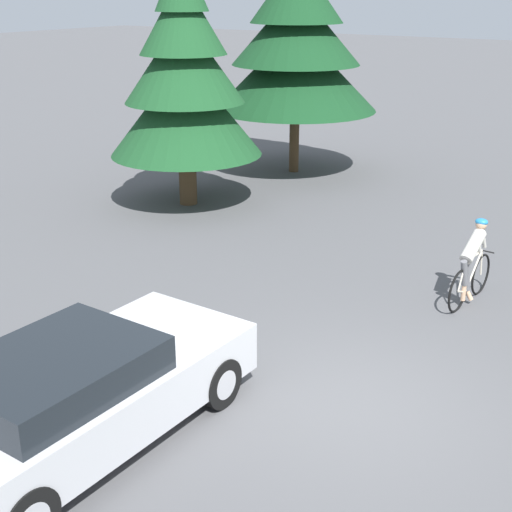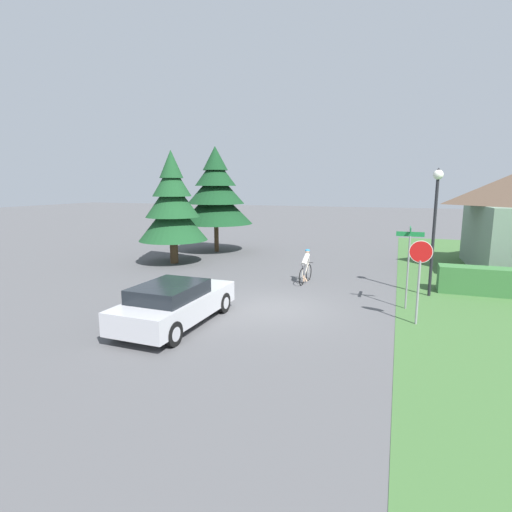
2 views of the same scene
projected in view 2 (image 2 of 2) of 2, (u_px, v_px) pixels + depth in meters
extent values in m
plane|color=#515154|center=(273.00, 309.00, 13.91)|extent=(140.00, 140.00, 0.00)
cube|color=#BCBCC1|center=(176.00, 305.00, 12.29)|extent=(2.00, 4.58, 0.67)
cube|color=black|center=(169.00, 291.00, 11.86)|extent=(1.71, 2.26, 0.42)
cylinder|color=black|center=(180.00, 298.00, 14.05)|extent=(0.25, 0.69, 0.68)
cylinder|color=#ADADB2|center=(180.00, 298.00, 14.05)|extent=(0.25, 0.40, 0.40)
cylinder|color=black|center=(223.00, 303.00, 13.44)|extent=(0.25, 0.69, 0.68)
cylinder|color=#ADADB2|center=(223.00, 303.00, 13.44)|extent=(0.25, 0.40, 0.40)
cylinder|color=black|center=(121.00, 326.00, 11.22)|extent=(0.25, 0.69, 0.68)
cylinder|color=#ADADB2|center=(121.00, 326.00, 11.22)|extent=(0.25, 0.40, 0.40)
cylinder|color=black|center=(173.00, 334.00, 10.62)|extent=(0.25, 0.69, 0.68)
cylinder|color=#ADADB2|center=(173.00, 334.00, 10.62)|extent=(0.25, 0.40, 0.40)
torus|color=black|center=(302.00, 277.00, 17.16)|extent=(0.11, 0.76, 0.76)
torus|color=black|center=(309.00, 273.00, 18.01)|extent=(0.11, 0.76, 0.76)
cylinder|color=beige|center=(304.00, 272.00, 17.34)|extent=(0.05, 0.17, 0.59)
cylinder|color=beige|center=(306.00, 270.00, 17.66)|extent=(0.09, 0.60, 0.63)
cylinder|color=beige|center=(306.00, 264.00, 17.55)|extent=(0.10, 0.71, 0.06)
cylinder|color=beige|center=(303.00, 278.00, 17.30)|extent=(0.07, 0.32, 0.16)
cylinder|color=beige|center=(303.00, 271.00, 17.19)|extent=(0.05, 0.20, 0.47)
cylinder|color=beige|center=(309.00, 268.00, 17.94)|extent=(0.05, 0.12, 0.49)
cylinder|color=black|center=(308.00, 262.00, 17.86)|extent=(0.44, 0.06, 0.02)
ellipsoid|color=black|center=(303.00, 265.00, 17.23)|extent=(0.10, 0.21, 0.05)
cylinder|color=slate|center=(303.00, 270.00, 17.25)|extent=(0.13, 0.25, 0.49)
cylinder|color=slate|center=(304.00, 271.00, 17.41)|extent=(0.13, 0.25, 0.64)
cylinder|color=tan|center=(304.00, 278.00, 17.37)|extent=(0.08, 0.08, 0.30)
cylinder|color=tan|center=(306.00, 279.00, 17.52)|extent=(0.17, 0.08, 0.21)
cylinder|color=silver|center=(305.00, 260.00, 17.43)|extent=(0.28, 0.67, 0.53)
cylinder|color=silver|center=(307.00, 259.00, 17.62)|extent=(0.09, 0.24, 0.35)
cylinder|color=silver|center=(309.00, 258.00, 17.88)|extent=(0.09, 0.24, 0.35)
sphere|color=tan|center=(307.00, 252.00, 17.61)|extent=(0.19, 0.19, 0.19)
ellipsoid|color=#267FBF|center=(308.00, 250.00, 17.60)|extent=(0.22, 0.18, 0.12)
cylinder|color=gray|center=(418.00, 293.00, 12.17)|extent=(0.07, 0.07, 2.01)
cylinder|color=red|center=(421.00, 252.00, 11.95)|extent=(0.64, 0.07, 0.64)
cylinder|color=silver|center=(421.00, 252.00, 11.95)|extent=(0.67, 0.06, 0.68)
cylinder|color=black|center=(433.00, 239.00, 15.14)|extent=(0.11, 0.11, 4.46)
sphere|color=white|center=(438.00, 175.00, 14.72)|extent=(0.37, 0.37, 0.37)
cone|color=black|center=(439.00, 170.00, 14.69)|extent=(0.22, 0.22, 0.15)
cylinder|color=gray|center=(408.00, 273.00, 13.68)|extent=(0.06, 0.06, 2.56)
cube|color=#197238|center=(410.00, 234.00, 13.45)|extent=(0.90, 0.03, 0.16)
cube|color=#197238|center=(411.00, 229.00, 13.42)|extent=(0.03, 0.90, 0.16)
cylinder|color=#4C3823|center=(174.00, 252.00, 22.03)|extent=(0.45, 0.45, 1.28)
cone|color=#194723|center=(173.00, 219.00, 21.72)|extent=(3.73, 3.73, 2.31)
cone|color=#194723|center=(172.00, 198.00, 21.52)|extent=(2.91, 2.91, 2.03)
cone|color=#194723|center=(172.00, 180.00, 21.35)|extent=(2.09, 2.09, 1.76)
cone|color=#194723|center=(171.00, 164.00, 21.21)|extent=(1.27, 1.27, 1.48)
cylinder|color=#4C3823|center=(216.00, 238.00, 25.87)|extent=(0.28, 0.28, 1.83)
cone|color=#143D1E|center=(216.00, 205.00, 25.51)|extent=(4.67, 4.67, 2.32)
cone|color=#143D1E|center=(216.00, 187.00, 25.31)|extent=(3.64, 3.64, 2.04)
cone|color=#143D1E|center=(215.00, 172.00, 25.14)|extent=(2.61, 2.61, 1.76)
cone|color=#143D1E|center=(215.00, 158.00, 24.99)|extent=(1.59, 1.59, 1.48)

